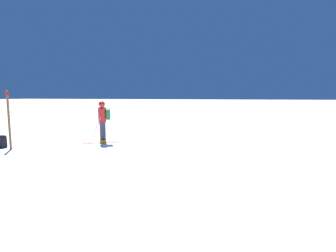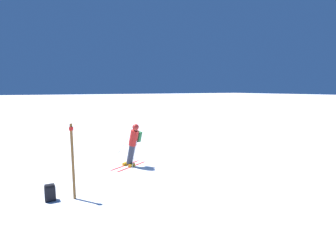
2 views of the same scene
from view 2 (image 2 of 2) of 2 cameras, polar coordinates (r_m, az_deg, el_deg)
name	(u,v)px [view 2 (image 2 of 2)]	position (r m, az deg, el deg)	size (l,w,h in m)	color
ground_plane	(122,161)	(12.43, -9.99, -7.56)	(300.00, 300.00, 0.00)	white
skier	(133,142)	(11.23, -7.57, -3.58)	(1.45, 1.81, 1.92)	red
spare_backpack	(50,193)	(8.81, -24.30, -13.13)	(0.22, 0.30, 0.50)	black
trail_marker	(73,159)	(8.38, -20.04, -6.69)	(0.13, 0.13, 2.32)	brown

